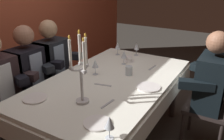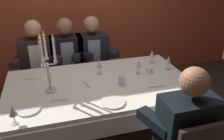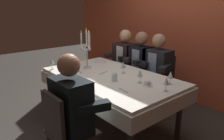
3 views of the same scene
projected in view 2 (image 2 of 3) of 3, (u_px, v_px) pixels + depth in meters
The scene contains 20 objects.
ground_plane at pixel (101, 138), 2.71m from camera, with size 12.00×12.00×0.00m, color #393530.
dining_table at pixel (100, 92), 2.44m from camera, with size 1.94×1.14×0.74m.
candelabra at pixel (48, 66), 2.12m from camera, with size 0.15×0.17×0.60m.
dinner_plate_0 at pixel (34, 76), 2.52m from camera, with size 0.20×0.20×0.01m, color white.
dinner_plate_1 at pixel (28, 109), 1.94m from camera, with size 0.20×0.20×0.01m, color white.
dinner_plate_2 at pixel (113, 102), 2.04m from camera, with size 0.22×0.22×0.01m, color white.
wine_glass_0 at pixel (13, 111), 1.74m from camera, with size 0.07×0.07×0.16m.
wine_glass_1 at pixel (139, 64), 2.53m from camera, with size 0.07×0.07×0.16m.
wine_glass_2 at pixel (99, 65), 2.53m from camera, with size 0.07×0.07×0.16m.
wine_glass_3 at pixel (168, 60), 2.64m from camera, with size 0.07×0.07×0.16m.
wine_glass_4 at pixel (152, 54), 2.80m from camera, with size 0.07×0.07×0.16m.
water_tumbler_0 at pixel (122, 81), 2.33m from camera, with size 0.07×0.07×0.10m, color silver.
coffee_cup_0 at pixel (149, 70), 2.60m from camera, with size 0.13×0.12×0.06m.
spoon_0 at pixel (156, 87), 2.30m from camera, with size 0.17×0.02×0.01m, color #B7B7BC.
spoon_1 at pixel (86, 84), 2.35m from camera, with size 0.17×0.02×0.01m, color #B7B7BC.
spoon_2 at pixel (60, 100), 2.08m from camera, with size 0.17×0.02×0.01m, color #B7B7BC.
seated_diner_0 at pixel (37, 58), 3.00m from camera, with size 0.63×0.48×1.24m.
seated_diner_1 at pixel (67, 55), 3.10m from camera, with size 0.63×0.48×1.24m.
seated_diner_2 at pixel (92, 53), 3.19m from camera, with size 0.63×0.48×1.24m.
seated_diner_3 at pixel (187, 129), 1.74m from camera, with size 0.63×0.48×1.24m.
Camera 2 is at (-0.46, -2.06, 1.88)m, focal length 36.88 mm.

